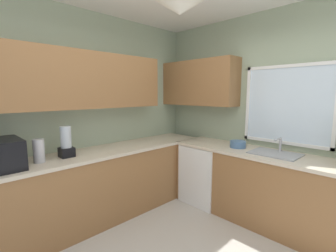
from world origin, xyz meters
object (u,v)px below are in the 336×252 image
bowl (238,144)px  blender_appliance (66,143)px  dishwasher (206,173)px  microwave (0,155)px  sink_assembly (275,153)px  kettle (39,151)px

bowl → blender_appliance: (-1.15, -1.84, 0.12)m
bowl → blender_appliance: size_ratio=0.58×
dishwasher → microwave: bearing=-105.1°
sink_assembly → bowl: bearing=-179.2°
bowl → microwave: bearing=-115.0°
microwave → bowl: size_ratio=2.29×
kettle → sink_assembly: size_ratio=0.46×
microwave → kettle: 0.34m
dishwasher → kettle: bearing=-106.9°
kettle → blender_appliance: blender_appliance is taller
sink_assembly → blender_appliance: 2.48m
sink_assembly → kettle: bearing=-127.1°
microwave → bowl: (1.15, 2.47, -0.10)m
dishwasher → bowl: (0.49, 0.03, 0.52)m
kettle → bowl: kettle is taller
dishwasher → microwave: microwave is taller
dishwasher → sink_assembly: sink_assembly is taller
sink_assembly → blender_appliance: (-1.64, -1.85, 0.15)m
blender_appliance → sink_assembly: bearing=48.4°
sink_assembly → bowl: size_ratio=2.61×
microwave → bowl: microwave is taller
bowl → blender_appliance: 2.17m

